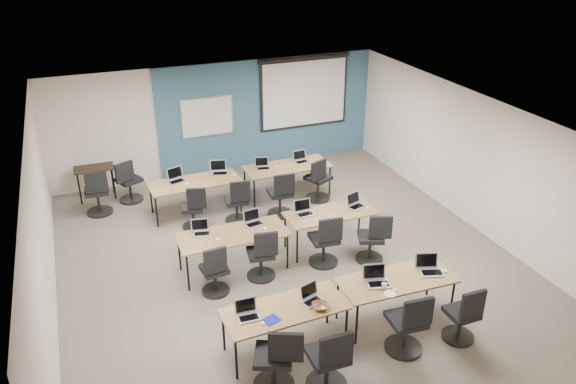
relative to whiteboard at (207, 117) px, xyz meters
name	(u,v)px	position (x,y,z in m)	size (l,w,h in m)	color
floor	(288,261)	(0.30, -4.43, -1.45)	(8.00, 9.00, 0.02)	#6B6354
ceiling	(288,122)	(0.30, -4.43, 1.25)	(8.00, 9.00, 0.02)	white
wall_back	(219,119)	(0.30, 0.07, -0.10)	(8.00, 0.04, 2.70)	beige
wall_front	(444,369)	(0.30, -8.93, -0.10)	(8.00, 0.04, 2.70)	beige
wall_left	(41,239)	(-3.70, -4.43, -0.10)	(0.04, 9.00, 2.70)	beige
wall_right	(476,162)	(4.30, -4.43, -0.10)	(0.04, 9.00, 2.70)	beige
blue_accent_panel	(268,113)	(1.55, 0.04, -0.10)	(5.50, 0.04, 2.70)	#3D5977
whiteboard	(207,117)	(0.00, 0.00, 0.00)	(1.28, 0.03, 0.98)	#B8B8B8
projector_screen	(304,89)	(2.50, -0.02, 0.44)	(2.40, 0.10, 1.82)	black
training_table_front_left	(285,311)	(-0.61, -6.59, -0.77)	(1.78, 0.74, 0.73)	olive
training_table_front_right	(397,282)	(1.24, -6.56, -0.76)	(1.80, 0.75, 0.73)	brown
training_table_mid_left	(233,236)	(-0.70, -4.30, -0.76)	(1.92, 0.80, 0.73)	olive
training_table_mid_right	(330,215)	(1.24, -4.23, -0.77)	(1.72, 0.71, 0.73)	brown
training_table_back_left	(195,183)	(-0.81, -1.92, -0.76)	(1.90, 0.79, 0.73)	brown
training_table_back_right	(287,168)	(1.30, -1.88, -0.76)	(1.92, 0.80, 0.73)	brown
laptop_0	(247,313)	(-1.16, -6.55, -0.66)	(0.31, 0.26, 0.23)	#A5A5AB
mouse_0	(263,323)	(-1.02, -6.79, -0.71)	(0.06, 0.09, 0.03)	white
task_chair_0	(276,364)	(-1.00, -7.27, -1.02)	(0.60, 0.56, 1.04)	black
laptop_1	(311,297)	(-0.19, -6.55, -0.66)	(0.30, 0.26, 0.23)	silver
mouse_1	(323,308)	(-0.11, -6.79, -0.71)	(0.06, 0.09, 0.03)	white
task_chair_1	(329,364)	(-0.36, -7.53, -1.02)	(0.56, 0.56, 1.04)	black
laptop_2	(377,279)	(0.90, -6.52, -0.65)	(0.35, 0.30, 0.27)	#BABBC6
mouse_2	(394,290)	(1.05, -6.79, -0.71)	(0.06, 0.09, 0.03)	white
task_chair_2	(408,328)	(1.00, -7.29, -1.02)	(0.55, 0.55, 1.03)	black
laptop_3	(429,268)	(1.82, -6.56, -0.65)	(0.36, 0.30, 0.27)	silver
mouse_3	(445,271)	(2.05, -6.66, -0.71)	(0.06, 0.09, 0.03)	white
task_chair_3	(463,319)	(1.89, -7.38, -1.05)	(0.48, 0.48, 0.97)	black
laptop_4	(201,230)	(-1.20, -4.07, -0.66)	(0.31, 0.26, 0.23)	#B7B7B9
mouse_4	(218,239)	(-0.99, -4.40, -0.71)	(0.06, 0.10, 0.04)	white
task_chair_4	(215,274)	(-1.19, -4.90, -1.06)	(0.47, 0.47, 0.96)	black
laptop_5	(253,220)	(-0.24, -4.09, -0.66)	(0.32, 0.27, 0.24)	silver
mouse_5	(265,228)	(-0.10, -4.35, -0.71)	(0.06, 0.09, 0.03)	white
task_chair_5	(262,258)	(-0.32, -4.76, -1.04)	(0.50, 0.50, 0.99)	black
laptop_6	(304,210)	(0.76, -4.08, -0.66)	(0.33, 0.28, 0.25)	#B7B6C2
mouse_6	(329,217)	(1.14, -4.38, -0.71)	(0.06, 0.10, 0.04)	white
task_chair_6	(325,244)	(0.88, -4.77, -1.03)	(0.54, 0.54, 1.02)	black
laptop_7	(355,203)	(1.79, -4.16, -0.66)	(0.32, 0.27, 0.25)	#AEAEB8
mouse_7	(368,208)	(1.97, -4.34, -0.71)	(0.06, 0.10, 0.03)	white
task_chair_7	(373,242)	(1.73, -4.99, -1.04)	(0.53, 0.51, 0.99)	black
laptop_8	(176,178)	(-1.16, -1.74, -0.65)	(0.36, 0.30, 0.27)	#AFAFB3
mouse_8	(187,184)	(-0.99, -2.00, -0.71)	(0.06, 0.10, 0.04)	white
task_chair_8	(194,211)	(-1.00, -2.59, -1.06)	(0.48, 0.47, 0.95)	black
laptop_9	(219,170)	(-0.20, -1.68, -0.65)	(0.35, 0.30, 0.27)	#A8A8AF
mouse_9	(234,175)	(0.05, -1.92, -0.71)	(0.06, 0.09, 0.03)	white
task_chair_9	(238,205)	(-0.11, -2.67, -1.04)	(0.50, 0.50, 0.99)	black
laptop_10	(263,166)	(0.75, -1.79, -0.66)	(0.30, 0.26, 0.23)	#A9A9B3
mouse_10	(277,167)	(1.08, -1.86, -0.71)	(0.06, 0.09, 0.03)	white
task_chair_10	(281,198)	(0.82, -2.72, -1.03)	(0.54, 0.54, 1.02)	black
laptop_11	(301,159)	(1.68, -1.76, -0.66)	(0.32, 0.27, 0.24)	silver
mouse_11	(319,161)	(2.07, -1.90, -0.71)	(0.06, 0.09, 0.03)	white
task_chair_11	(318,183)	(1.85, -2.35, -1.03)	(0.58, 0.54, 1.02)	black
blue_mousepad	(271,320)	(-0.88, -6.76, -0.72)	(0.23, 0.19, 0.01)	navy
snack_bowl	(320,306)	(-0.14, -6.76, -0.69)	(0.26, 0.26, 0.06)	#9A6427
snack_plate	(390,294)	(0.94, -6.85, -0.71)	(0.18, 0.18, 0.01)	white
coffee_cup	(384,286)	(0.93, -6.70, -0.67)	(0.08, 0.08, 0.07)	white
utility_table	(94,172)	(-2.72, -0.42, -0.80)	(0.85, 0.47, 0.75)	black
spare_chair_a	(129,185)	(-2.06, -0.87, -1.03)	(0.56, 0.53, 1.01)	black
spare_chair_b	(98,196)	(-2.74, -1.23, -1.02)	(0.55, 0.55, 1.03)	black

